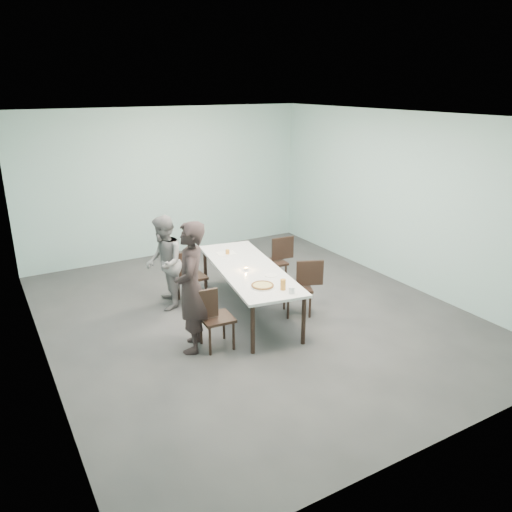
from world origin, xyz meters
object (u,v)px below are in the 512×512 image
pizza (262,286)px  side_plate (271,275)px  chair_near_right (303,283)px  tealight (246,269)px  chair_far_right (277,258)px  chair_far_left (187,274)px  water_tumbler (292,290)px  diner_far (164,263)px  chair_near_left (211,315)px  beer_glass (283,285)px  amber_tumbler (228,252)px  diner_near (191,287)px  table (248,271)px

pizza → side_plate: size_ratio=1.89×
chair_near_right → tealight: (-0.80, 0.36, 0.27)m
side_plate → chair_far_right: bearing=54.1°
chair_far_left → chair_near_right: size_ratio=1.00×
water_tumbler → chair_far_left: bearing=109.5°
chair_far_right → tealight: bearing=42.4°
diner_far → water_tumbler: (1.07, -2.00, 0.04)m
water_tumbler → diner_far: bearing=118.1°
chair_near_left → pizza: (0.78, -0.03, 0.27)m
side_plate → tealight: 0.43m
chair_near_left → diner_far: diner_far is taller
chair_near_left → beer_glass: beer_glass is taller
diner_far → amber_tumbler: diner_far is taller
diner_near → pizza: 1.02m
amber_tumbler → water_tumbler: bearing=-89.5°
chair_near_right → beer_glass: (-0.72, -0.55, 0.32)m
beer_glass → amber_tumbler: bearing=89.5°
side_plate → water_tumbler: bearing=-98.0°
chair_far_left → water_tumbler: 2.13m
chair_near_left → chair_far_right: same height
chair_near_left → amber_tumbler: (0.99, 1.46, 0.29)m
chair_near_right → water_tumbler: size_ratio=9.67×
chair_far_left → beer_glass: 1.97m
amber_tumbler → side_plate: bearing=-84.4°
chair_far_left → amber_tumbler: (0.69, -0.11, 0.29)m
chair_far_right → side_plate: (-0.88, -1.21, 0.25)m
diner_near → diner_far: 1.47m
chair_near_left → amber_tumbler: size_ratio=10.88×
chair_near_right → diner_far: (-1.75, 1.29, 0.25)m
beer_glass → diner_far: bearing=119.4°
beer_glass → chair_far_left: bearing=110.1°
table → diner_near: diner_near is taller
tealight → water_tumbler: bearing=-83.7°
pizza → side_plate: pizza is taller
chair_near_right → beer_glass: beer_glass is taller
pizza → table: bearing=75.3°
diner_far → pizza: bearing=45.4°
chair_far_left → side_plate: size_ratio=4.83×
diner_far → tealight: bearing=63.3°
diner_near → beer_glass: (1.19, -0.38, -0.07)m
diner_near → chair_near_right: bearing=122.6°
chair_near_left → chair_far_left: size_ratio=1.00×
chair_far_left → pizza: size_ratio=2.56×
side_plate → tealight: tealight is taller
chair_near_right → diner_near: (-1.91, -0.16, 0.39)m
side_plate → beer_glass: bearing=-103.9°
amber_tumbler → chair_far_right: bearing=1.9°
water_tumbler → tealight: water_tumbler is taller
diner_near → tealight: size_ratio=31.85×
table → diner_near: bearing=-152.9°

